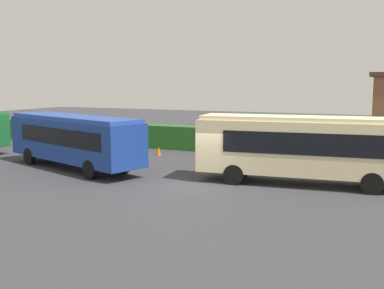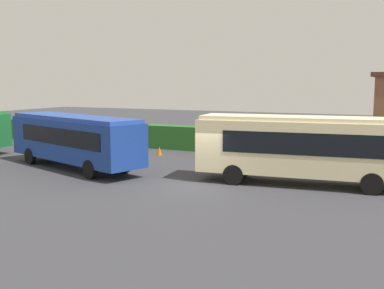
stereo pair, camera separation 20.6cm
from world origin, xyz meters
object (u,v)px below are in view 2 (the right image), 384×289
object	(u,v)px
person_center	(105,145)
traffic_cone	(159,151)
bus_blue	(74,138)
bus_cream	(302,146)

from	to	relation	value
person_center	traffic_cone	world-z (taller)	person_center
bus_blue	bus_cream	world-z (taller)	bus_cream
bus_blue	traffic_cone	distance (m)	6.94
bus_blue	person_center	bearing A→B (deg)	-70.76
bus_blue	bus_cream	bearing A→B (deg)	-156.07
bus_cream	person_center	size ratio (longest dim) A/B	5.63
bus_blue	bus_cream	xyz separation A→B (m)	(12.93, 1.22, 0.14)
bus_blue	person_center	xyz separation A→B (m)	(-0.04, 3.10, -0.80)
bus_cream	traffic_cone	bearing A→B (deg)	-31.96
bus_cream	traffic_cone	size ratio (longest dim) A/B	17.48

